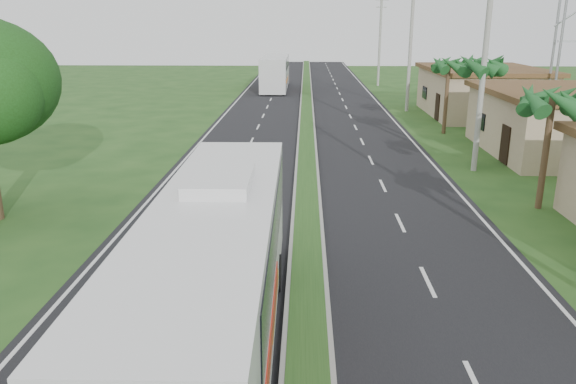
{
  "coord_description": "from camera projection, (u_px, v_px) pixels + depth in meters",
  "views": [
    {
      "loc": [
        -0.09,
        -9.94,
        7.23
      ],
      "look_at": [
        -0.65,
        7.97,
        1.8
      ],
      "focal_mm": 35.0,
      "sensor_mm": 36.0,
      "label": 1
    }
  ],
  "objects": [
    {
      "name": "road_asphalt",
      "position": [
        307.0,
        160.0,
        30.73
      ],
      "size": [
        14.0,
        160.0,
        0.02
      ],
      "primitive_type": "cube",
      "color": "black",
      "rests_on": "ground"
    },
    {
      "name": "median_strip",
      "position": [
        307.0,
        158.0,
        30.71
      ],
      "size": [
        1.2,
        160.0,
        0.18
      ],
      "color": "gray",
      "rests_on": "ground"
    },
    {
      "name": "lane_edge_left",
      "position": [
        185.0,
        159.0,
        30.94
      ],
      "size": [
        0.12,
        160.0,
        0.01
      ],
      "primitive_type": "cube",
      "color": "silver",
      "rests_on": "ground"
    },
    {
      "name": "lane_edge_right",
      "position": [
        430.0,
        161.0,
        30.54
      ],
      "size": [
        0.12,
        160.0,
        0.01
      ],
      "primitive_type": "cube",
      "color": "silver",
      "rests_on": "ground"
    },
    {
      "name": "shop_mid",
      "position": [
        555.0,
        122.0,
        31.69
      ],
      "size": [
        7.6,
        10.6,
        3.67
      ],
      "color": "tan",
      "rests_on": "ground"
    },
    {
      "name": "shop_far",
      "position": [
        481.0,
        91.0,
        45.07
      ],
      "size": [
        8.6,
        11.6,
        3.82
      ],
      "color": "tan",
      "rests_on": "ground"
    },
    {
      "name": "palm_verge_b",
      "position": [
        553.0,
        100.0,
        21.54
      ],
      "size": [
        2.4,
        2.4,
        5.05
      ],
      "color": "#473321",
      "rests_on": "ground"
    },
    {
      "name": "palm_verge_c",
      "position": [
        484.0,
        66.0,
        28.03
      ],
      "size": [
        2.4,
        2.4,
        5.85
      ],
      "color": "#473321",
      "rests_on": "ground"
    },
    {
      "name": "palm_verge_d",
      "position": [
        449.0,
        65.0,
        36.79
      ],
      "size": [
        2.4,
        2.4,
        5.25
      ],
      "color": "#473321",
      "rests_on": "ground"
    },
    {
      "name": "utility_pole_b",
      "position": [
        485.0,
        44.0,
        26.76
      ],
      "size": [
        3.2,
        0.28,
        12.0
      ],
      "color": "gray",
      "rests_on": "ground"
    },
    {
      "name": "utility_pole_c",
      "position": [
        411.0,
        42.0,
        46.06
      ],
      "size": [
        1.6,
        0.28,
        11.0
      ],
      "color": "gray",
      "rests_on": "ground"
    },
    {
      "name": "utility_pole_d",
      "position": [
        380.0,
        39.0,
        65.26
      ],
      "size": [
        1.6,
        0.28,
        10.5
      ],
      "color": "gray",
      "rests_on": "ground"
    },
    {
      "name": "coach_bus_main",
      "position": [
        216.0,
        266.0,
        12.15
      ],
      "size": [
        2.71,
        12.19,
        3.93
      ],
      "rotation": [
        0.0,
        0.0,
        0.01
      ],
      "color": "silver",
      "rests_on": "ground"
    },
    {
      "name": "coach_bus_far",
      "position": [
        275.0,
        71.0,
        62.48
      ],
      "size": [
        2.79,
        12.5,
        3.64
      ],
      "rotation": [
        0.0,
        0.0,
        0.0
      ],
      "color": "silver",
      "rests_on": "ground"
    },
    {
      "name": "motorcyclist",
      "position": [
        249.0,
        219.0,
        19.09
      ],
      "size": [
        1.95,
        0.76,
        2.27
      ],
      "rotation": [
        0.0,
        0.0,
        -0.12
      ],
      "color": "black",
      "rests_on": "ground"
    }
  ]
}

